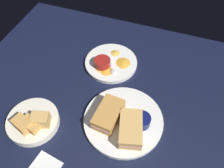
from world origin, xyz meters
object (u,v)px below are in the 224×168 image
(spoon_by_dark_ramekin, at_px, (127,119))
(ramekin_light_gravy, at_px, (102,62))
(sandwich_half_far, at_px, (131,129))
(plate_chips_companion, at_px, (111,63))
(bread_basket_rear, at_px, (33,122))
(plate_sandwich_main, at_px, (123,120))
(ramekin_dark_sauce, at_px, (142,120))
(spoon_by_gravy_ramekin, at_px, (113,69))
(sandwich_half_near, at_px, (108,114))

(spoon_by_dark_ramekin, xyz_separation_m, ramekin_light_gravy, (0.22, 0.18, 0.01))
(sandwich_half_far, xyz_separation_m, plate_chips_companion, (0.29, 0.17, -0.03))
(ramekin_light_gravy, height_order, bread_basket_rear, bread_basket_rear)
(plate_sandwich_main, height_order, sandwich_half_far, sandwich_half_far)
(ramekin_dark_sauce, xyz_separation_m, plate_chips_companion, (0.25, 0.20, -0.03))
(ramekin_dark_sauce, bearing_deg, plate_sandwich_main, 93.98)
(ramekin_dark_sauce, bearing_deg, bread_basket_rear, 109.14)
(plate_sandwich_main, xyz_separation_m, plate_chips_companion, (0.25, 0.14, 0.00))
(ramekin_dark_sauce, bearing_deg, plate_chips_companion, 38.95)
(ramekin_dark_sauce, distance_m, ramekin_light_gravy, 0.31)
(ramekin_dark_sauce, xyz_separation_m, bread_basket_rear, (-0.13, 0.36, -0.01))
(ramekin_dark_sauce, bearing_deg, sandwich_half_far, 148.45)
(plate_chips_companion, bearing_deg, bread_basket_rear, 156.86)
(ramekin_dark_sauce, height_order, spoon_by_gravy_ramekin, ramekin_dark_sauce)
(sandwich_half_near, bearing_deg, sandwich_half_far, -107.02)
(sandwich_half_near, distance_m, sandwich_half_far, 0.09)
(ramekin_dark_sauce, bearing_deg, ramekin_light_gravy, 46.91)
(ramekin_dark_sauce, relative_size, ramekin_light_gravy, 0.88)
(plate_sandwich_main, bearing_deg, sandwich_half_far, -137.02)
(bread_basket_rear, bearing_deg, spoon_by_dark_ramekin, -68.16)
(plate_chips_companion, height_order, bread_basket_rear, bread_basket_rear)
(spoon_by_gravy_ramekin, bearing_deg, ramekin_dark_sauce, -139.05)
(plate_chips_companion, distance_m, bread_basket_rear, 0.41)
(ramekin_dark_sauce, height_order, plate_chips_companion, ramekin_dark_sauce)
(plate_sandwich_main, relative_size, ramekin_light_gravy, 4.14)
(sandwich_half_far, distance_m, spoon_by_dark_ramekin, 0.05)
(sandwich_half_far, height_order, bread_basket_rear, bread_basket_rear)
(sandwich_half_far, xyz_separation_m, spoon_by_gravy_ramekin, (0.25, 0.15, -0.02))
(sandwich_half_near, height_order, spoon_by_gravy_ramekin, sandwich_half_near)
(spoon_by_dark_ramekin, height_order, plate_chips_companion, spoon_by_dark_ramekin)
(ramekin_dark_sauce, height_order, ramekin_light_gravy, ramekin_dark_sauce)
(sandwich_half_far, xyz_separation_m, spoon_by_dark_ramekin, (0.04, 0.02, -0.02))
(plate_sandwich_main, xyz_separation_m, sandwich_half_far, (-0.04, -0.04, 0.03))
(plate_sandwich_main, bearing_deg, bread_basket_rear, 112.16)
(plate_chips_companion, relative_size, bread_basket_rear, 1.24)
(spoon_by_dark_ramekin, bearing_deg, sandwich_half_near, 103.25)
(sandwich_half_near, xyz_separation_m, spoon_by_gravy_ramekin, (0.22, 0.06, -0.02))
(plate_sandwich_main, bearing_deg, ramekin_dark_sauce, -86.02)
(sandwich_half_far, xyz_separation_m, ramekin_light_gravy, (0.26, 0.20, -0.01))
(sandwich_half_near, relative_size, bread_basket_rear, 0.75)
(spoon_by_gravy_ramekin, bearing_deg, sandwich_half_far, -148.81)
(plate_sandwich_main, bearing_deg, sandwich_half_near, 102.98)
(sandwich_half_near, bearing_deg, plate_sandwich_main, -77.02)
(plate_sandwich_main, xyz_separation_m, spoon_by_dark_ramekin, (0.00, -0.01, 0.01))
(sandwich_half_far, height_order, ramekin_dark_sauce, sandwich_half_far)
(bread_basket_rear, bearing_deg, spoon_by_gravy_ramekin, -28.84)
(sandwich_half_far, bearing_deg, sandwich_half_near, 72.98)
(spoon_by_dark_ramekin, distance_m, bread_basket_rear, 0.33)
(plate_sandwich_main, height_order, plate_chips_companion, same)
(ramekin_dark_sauce, height_order, spoon_by_dark_ramekin, ramekin_dark_sauce)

